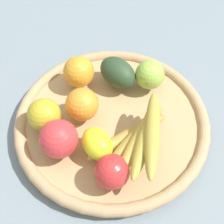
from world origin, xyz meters
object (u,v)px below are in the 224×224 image
banana_bunch (140,137)px  apple_2 (112,172)px  avocado (118,73)px  apple_3 (44,113)px  apple_1 (150,75)px  orange_0 (79,72)px  apple_0 (59,139)px  lemon_0 (97,144)px  orange_1 (82,104)px

banana_bunch → apple_2: banana_bunch is taller
avocado → apple_2: 0.24m
banana_bunch → apple_2: size_ratio=2.90×
apple_3 → apple_1: apple_3 is taller
apple_2 → apple_1: bearing=-26.8°
banana_bunch → orange_0: size_ratio=2.74×
apple_3 → apple_1: 0.25m
apple_3 → banana_bunch: bearing=-114.6°
orange_0 → banana_bunch: bearing=-150.8°
apple_3 → apple_0: apple_0 is taller
avocado → apple_0: size_ratio=1.21×
apple_1 → apple_2: size_ratio=1.00×
apple_3 → lemon_0: 0.13m
avocado → apple_1: (-0.02, -0.07, 0.00)m
apple_2 → lemon_0: 0.07m
apple_3 → orange_0: (0.10, -0.08, 0.00)m
avocado → apple_0: apple_0 is taller
apple_1 → avocado: bearing=76.7°
avocado → orange_0: (0.01, 0.09, 0.00)m
banana_bunch → apple_1: bearing=-17.7°
orange_0 → orange_1: (-0.09, -0.00, 0.00)m
apple_1 → lemon_0: bearing=140.0°
avocado → apple_2: (-0.24, 0.04, 0.00)m
lemon_0 → apple_1: bearing=-40.0°
orange_0 → lemon_0: size_ratio=0.95×
lemon_0 → banana_bunch: bearing=-91.3°
orange_0 → orange_1: bearing=-179.4°
avocado → orange_1: orange_1 is taller
banana_bunch → lemon_0: (0.00, 0.08, -0.01)m
avocado → apple_2: apple_2 is taller
apple_3 → apple_1: (0.08, -0.23, -0.00)m
banana_bunch → apple_3: 0.20m
apple_3 → orange_0: 0.13m
apple_1 → apple_2: (-0.22, 0.11, -0.00)m
lemon_0 → apple_3: bearing=50.9°
apple_2 → apple_0: bearing=50.1°
apple_0 → apple_3: bearing=22.4°
apple_2 → banana_bunch: bearing=-44.5°
apple_2 → orange_0: bearing=9.9°
orange_0 → apple_0: bearing=163.9°
apple_3 → orange_0: size_ratio=0.99×
banana_bunch → apple_2: 0.09m
orange_1 → lemon_0: (-0.09, -0.02, -0.01)m
orange_0 → apple_2: (-0.25, -0.04, -0.00)m
orange_0 → apple_2: size_ratio=1.06×
orange_0 → orange_1: 0.09m
apple_3 → orange_1: size_ratio=0.98×
avocado → apple_0: (-0.16, 0.14, 0.01)m
avocado → apple_1: 0.07m
avocado → lemon_0: avocado is taller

